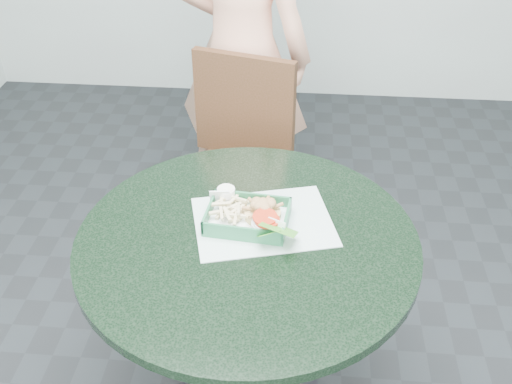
# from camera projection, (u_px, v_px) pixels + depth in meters

# --- Properties ---
(cafe_table) EXTENTS (0.98, 0.98, 0.75)m
(cafe_table) POSITION_uv_depth(u_px,v_px,m) (248.00, 285.00, 1.81)
(cafe_table) COLOR #28282F
(cafe_table) RESTS_ON floor
(dining_chair) EXTENTS (0.44, 0.44, 0.93)m
(dining_chair) POSITION_uv_depth(u_px,v_px,m) (242.00, 155.00, 2.50)
(dining_chair) COLOR #46301C
(dining_chair) RESTS_ON floor
(diner_person) EXTENTS (0.80, 0.64, 1.93)m
(diner_person) POSITION_uv_depth(u_px,v_px,m) (241.00, 29.00, 2.50)
(diner_person) COLOR #F3A989
(diner_person) RESTS_ON floor
(placemat) EXTENTS (0.46, 0.39, 0.00)m
(placemat) POSITION_uv_depth(u_px,v_px,m) (263.00, 227.00, 1.77)
(placemat) COLOR #ABC4BD
(placemat) RESTS_ON cafe_table
(food_basket) EXTENTS (0.23, 0.17, 0.05)m
(food_basket) POSITION_uv_depth(u_px,v_px,m) (248.00, 225.00, 1.75)
(food_basket) COLOR #22673F
(food_basket) RESTS_ON placemat
(crab_sandwich) EXTENTS (0.11, 0.11, 0.07)m
(crab_sandwich) POSITION_uv_depth(u_px,v_px,m) (262.00, 212.00, 1.75)
(crab_sandwich) COLOR tan
(crab_sandwich) RESTS_ON food_basket
(fries_pile) EXTENTS (0.11, 0.12, 0.04)m
(fries_pile) POSITION_uv_depth(u_px,v_px,m) (231.00, 216.00, 1.75)
(fries_pile) COLOR beige
(fries_pile) RESTS_ON food_basket
(sauce_ramekin) EXTENTS (0.05, 0.05, 0.03)m
(sauce_ramekin) POSITION_uv_depth(u_px,v_px,m) (223.00, 199.00, 1.80)
(sauce_ramekin) COLOR white
(sauce_ramekin) RESTS_ON food_basket
(garnish_cup) EXTENTS (0.13, 0.12, 0.05)m
(garnish_cup) POSITION_uv_depth(u_px,v_px,m) (270.00, 229.00, 1.69)
(garnish_cup) COLOR silver
(garnish_cup) RESTS_ON food_basket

